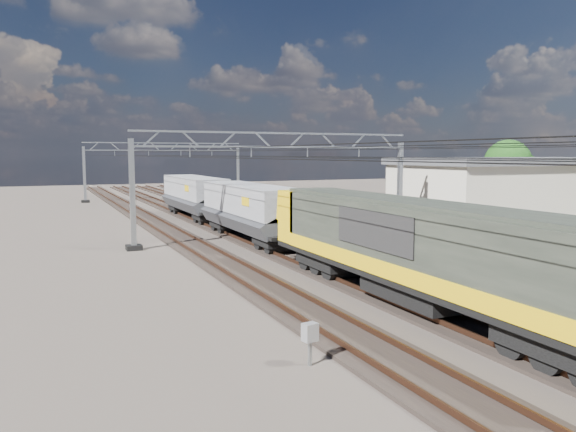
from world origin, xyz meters
name	(u,v)px	position (x,y,z in m)	size (l,w,h in m)	color
ground	(306,249)	(0.00, 0.00, 0.00)	(160.00, 160.00, 0.00)	black
track_outer_west	(210,255)	(-6.00, 0.00, 0.07)	(2.60, 140.00, 0.30)	black
track_loco	(276,250)	(-2.00, 0.00, 0.07)	(2.60, 140.00, 0.30)	black
track_inner_east	(336,246)	(2.00, 0.00, 0.07)	(2.60, 140.00, 0.30)	black
track_outer_east	(390,242)	(6.00, 0.00, 0.07)	(2.60, 140.00, 0.30)	black
catenary_gantry_mid	(280,181)	(0.00, 4.00, 3.91)	(19.90, 0.90, 7.11)	#99A1A7
catenary_gantry_far	(165,169)	(0.00, 40.00, 3.91)	(19.90, 0.90, 7.11)	#99A1A7
overhead_wires	(258,153)	(0.00, 8.00, 5.75)	(12.03, 140.00, 0.53)	black
locomotive	(419,247)	(-2.00, -13.43, 2.33)	(2.76, 21.10, 3.62)	black
hopper_wagon_lead	(250,207)	(-2.00, 4.26, 2.23)	(3.38, 13.00, 3.25)	black
hopper_wagon_mid	(194,194)	(-2.00, 18.46, 2.23)	(3.38, 13.00, 3.25)	black
trackside_cabinet	(310,334)	(-8.08, -16.79, 0.89)	(0.44, 0.36, 1.18)	#99A1A7
industrial_shed	(508,189)	(22.00, 6.00, 2.73)	(18.60, 10.60, 5.40)	beige
tree_far	(512,165)	(30.32, 13.79, 4.58)	(5.31, 4.91, 7.19)	#382519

